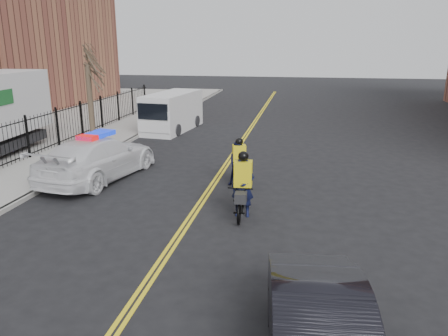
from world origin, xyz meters
name	(u,v)px	position (x,y,z in m)	size (l,w,h in m)	color
ground	(180,234)	(0.00, 0.00, 0.00)	(120.00, 120.00, 0.00)	black
center_line_left	(227,161)	(-0.08, 8.00, 0.01)	(0.10, 60.00, 0.01)	yellow
center_line_right	(230,161)	(0.08, 8.00, 0.01)	(0.10, 60.00, 0.01)	yellow
sidewalk	(77,152)	(-7.50, 8.00, 0.07)	(3.00, 60.00, 0.15)	#97958F
curb	(106,154)	(-6.00, 8.00, 0.07)	(0.20, 60.00, 0.15)	#97958F
iron_fence	(46,133)	(-9.00, 8.00, 1.00)	(0.12, 28.00, 2.00)	black
street_tree	(88,77)	(-7.60, 10.00, 3.53)	(3.20, 3.20, 4.80)	#3C2F24
police_cruiser	(98,158)	(-4.59, 4.48, 0.85)	(3.31, 6.14, 1.85)	white
cargo_van	(171,112)	(-4.68, 14.52, 1.12)	(2.57, 5.63, 2.28)	silver
cyclist_near	(243,194)	(1.55, 1.66, 0.72)	(0.85, 2.15, 2.07)	black
cyclist_far	(239,167)	(0.98, 4.65, 0.72)	(0.99, 1.88, 1.83)	black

